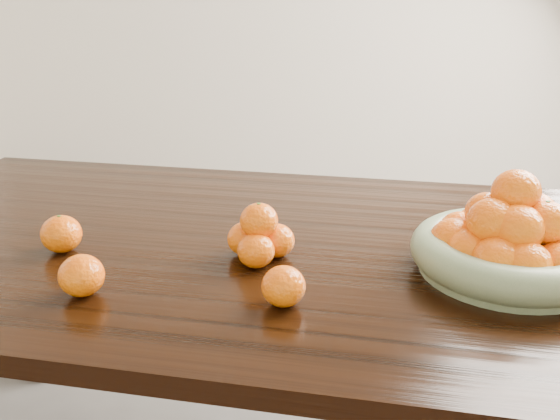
% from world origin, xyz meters
% --- Properties ---
extents(dining_table, '(2.00, 1.00, 0.75)m').
position_xyz_m(dining_table, '(0.00, 0.00, 0.66)').
color(dining_table, black).
rests_on(dining_table, ground).
extents(fruit_bowl, '(0.36, 0.36, 0.20)m').
position_xyz_m(fruit_bowl, '(0.44, -0.06, 0.81)').
color(fruit_bowl, gray).
rests_on(fruit_bowl, dining_table).
extents(orange_pyramid, '(0.14, 0.13, 0.12)m').
position_xyz_m(orange_pyramid, '(-0.04, -0.09, 0.80)').
color(orange_pyramid, orange).
rests_on(orange_pyramid, dining_table).
extents(loose_orange_0, '(0.08, 0.08, 0.08)m').
position_xyz_m(loose_orange_0, '(-0.44, -0.13, 0.79)').
color(loose_orange_0, orange).
rests_on(loose_orange_0, dining_table).
extents(loose_orange_1, '(0.08, 0.08, 0.07)m').
position_xyz_m(loose_orange_1, '(-0.31, -0.30, 0.79)').
color(loose_orange_1, orange).
rests_on(loose_orange_1, dining_table).
extents(loose_orange_2, '(0.08, 0.08, 0.07)m').
position_xyz_m(loose_orange_2, '(0.05, -0.27, 0.79)').
color(loose_orange_2, orange).
rests_on(loose_orange_2, dining_table).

